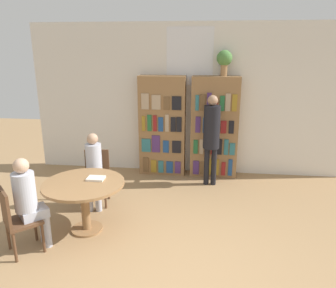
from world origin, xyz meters
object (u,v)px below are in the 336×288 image
at_px(bookshelf_left, 162,126).
at_px(chair_left_side, 97,174).
at_px(reading_table, 84,191).
at_px(chair_near_camera, 16,218).
at_px(flower_vase, 224,60).
at_px(seated_reader_left, 94,167).
at_px(librarian_standing, 212,131).
at_px(bookshelf_right, 214,128).
at_px(seated_reader_right, 29,198).

relative_size(bookshelf_left, chair_left_side, 2.24).
height_order(reading_table, chair_near_camera, chair_near_camera).
distance_m(flower_vase, chair_left_side, 3.13).
xyz_separation_m(reading_table, chair_near_camera, (-0.65, -0.63, -0.11)).
bearing_deg(seated_reader_left, chair_near_camera, 59.73).
bearing_deg(seated_reader_left, flower_vase, -149.30).
distance_m(flower_vase, reading_table, 3.51).
xyz_separation_m(bookshelf_left, reading_table, (-0.78, -2.36, -0.39)).
distance_m(seated_reader_left, librarian_standing, 2.22).
bearing_deg(chair_near_camera, bookshelf_right, 96.36).
bearing_deg(librarian_standing, flower_vase, 69.16).
relative_size(bookshelf_left, chair_near_camera, 2.24).
bearing_deg(chair_left_side, flower_vase, -152.82).
distance_m(chair_near_camera, librarian_standing, 3.51).
distance_m(bookshelf_left, seated_reader_left, 1.89).
bearing_deg(seated_reader_right, bookshelf_right, 96.67).
height_order(flower_vase, seated_reader_left, flower_vase).
height_order(seated_reader_right, librarian_standing, librarian_standing).
relative_size(flower_vase, librarian_standing, 0.28).
relative_size(chair_near_camera, seated_reader_right, 0.71).
distance_m(chair_near_camera, seated_reader_right, 0.28).
xyz_separation_m(flower_vase, reading_table, (-1.95, -2.37, -1.70)).
bearing_deg(bookshelf_left, reading_table, -108.18).
bearing_deg(librarian_standing, bookshelf_left, 152.97).
bearing_deg(seated_reader_right, flower_vase, 95.14).
bearing_deg(bookshelf_right, librarian_standing, -96.61).
height_order(reading_table, seated_reader_left, seated_reader_left).
distance_m(chair_left_side, librarian_standing, 2.19).
height_order(bookshelf_right, chair_near_camera, bookshelf_right).
distance_m(chair_left_side, seated_reader_right, 1.47).
height_order(reading_table, librarian_standing, librarian_standing).
relative_size(flower_vase, seated_reader_left, 0.39).
height_order(bookshelf_right, seated_reader_right, bookshelf_right).
bearing_deg(bookshelf_left, chair_near_camera, -115.44).
relative_size(flower_vase, chair_near_camera, 0.54).
bearing_deg(flower_vase, chair_left_side, -144.65).
height_order(flower_vase, reading_table, flower_vase).
relative_size(bookshelf_right, reading_table, 1.77).
relative_size(reading_table, chair_near_camera, 1.27).
distance_m(bookshelf_right, chair_near_camera, 3.91).
bearing_deg(flower_vase, bookshelf_left, -179.78).
xyz_separation_m(bookshelf_right, reading_table, (-1.82, -2.36, -0.39)).
xyz_separation_m(flower_vase, librarian_standing, (-0.19, -0.51, -1.26)).
bearing_deg(bookshelf_left, bookshelf_right, -0.00).
height_order(bookshelf_left, reading_table, bookshelf_left).
relative_size(seated_reader_left, seated_reader_right, 0.99).
height_order(bookshelf_right, chair_left_side, bookshelf_right).
bearing_deg(reading_table, bookshelf_right, 52.46).
relative_size(reading_table, chair_left_side, 1.27).
height_order(bookshelf_left, bookshelf_right, same).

